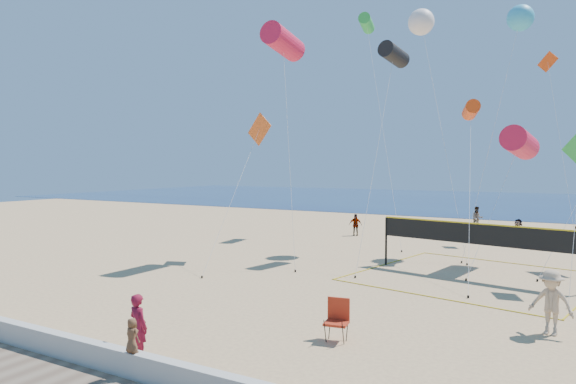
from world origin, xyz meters
The scene contains 19 objects.
ground centered at (0.00, 0.00, 0.00)m, with size 120.00×120.00×0.00m, color tan.
ocean centered at (0.00, 62.00, 0.01)m, with size 140.00×50.00×0.03m, color navy.
woman centered at (-3.01, -2.18, 0.84)m, with size 0.61×0.40×1.68m, color maroon.
toddler centered at (-2.30, -3.06, 1.00)m, with size 0.39×0.26×0.80m, color brown.
bystander_b centered at (5.87, 5.09, 0.94)m, with size 1.22×0.70×1.89m, color tan.
far_person_0 centered at (-6.95, 21.76, 0.75)m, with size 0.88×0.37×1.51m, color gray.
far_person_1 centered at (3.32, 22.54, 0.81)m, with size 1.51×0.48×1.63m, color gray.
far_person_3 centered at (-0.16, 29.33, 0.88)m, with size 0.86×0.67×1.76m, color gray.
camp_chair centered at (0.72, 1.62, 0.67)m, with size 0.72×0.85×1.30m.
volleyball_net centered at (2.63, 11.93, 1.64)m, with size 10.45×10.33×2.39m.
kite_0 centered at (-6.80, 11.55, 11.15)m, with size 2.78×3.98×11.94m.
kite_1 centered at (-2.21, 15.30, 10.73)m, with size 1.17×7.22×11.32m.
kite_2 centered at (1.39, 17.32, 7.81)m, with size 2.32×10.18×8.31m.
kite_3 centered at (-8.16, 11.19, 6.46)m, with size 1.72×5.75×7.64m.
kite_6 centered at (-1.72, 18.74, 13.17)m, with size 4.58×5.17×13.93m.
kite_7 centered at (3.37, 20.59, 13.15)m, with size 2.76×6.43×13.89m.
kite_8 centered at (-6.80, 23.22, 14.84)m, with size 5.34×7.59×15.41m.
kite_9 centered at (4.71, 25.37, 10.45)m, with size 2.62×4.48×12.16m.
kite_10 centered at (3.94, 15.82, 5.96)m, with size 2.35×6.34×6.77m.
Camera 1 is at (6.49, -11.30, 4.89)m, focal length 32.00 mm.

